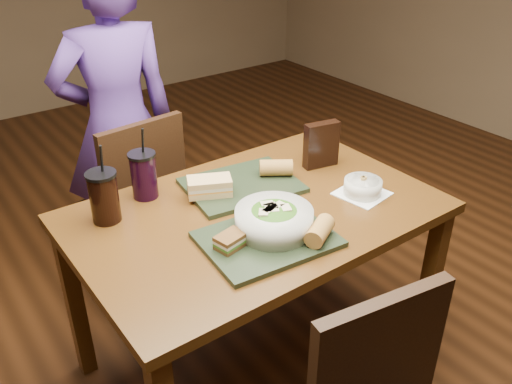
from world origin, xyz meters
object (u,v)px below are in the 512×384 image
Objects in this scene: baguette_near at (320,231)px; chip_bag at (321,145)px; soup_bowl at (363,187)px; sandwich_near at (231,241)px; baguette_far at (276,168)px; dining_table at (256,230)px; cup_berry at (144,175)px; chair_far at (139,199)px; cup_cola at (104,197)px; diner at (118,126)px; salad_bowl at (274,218)px; sandwich_far at (210,186)px; tray_near at (267,239)px; tray_far at (242,185)px.

chip_bag is at bearing 47.46° from baguette_near.
sandwich_near is (-0.61, -0.01, 0.01)m from soup_bowl.
soup_bowl is at bearing -57.08° from baguette_far.
cup_berry reaches higher than dining_table.
baguette_far is at bearing -58.31° from chair_far.
cup_berry is (0.18, 0.07, -0.00)m from cup_cola.
baguette_far is at bearing 118.22° from diner.
sandwich_near is (-0.22, -0.16, 0.13)m from dining_table.
sandwich_near is at bearing -59.51° from cup_cola.
baguette_far is 0.51m from cup_berry.
cup_cola is at bearing 120.49° from sandwich_near.
baguette_near is 0.47m from baguette_far.
diner is 0.77m from cup_cola.
chair_far is 0.93m from salad_bowl.
dining_table is 0.24m from sandwich_far.
chair_far is at bearing 145.78° from chip_bag.
cup_berry reaches higher than baguette_far.
cup_cola reaches higher than salad_bowl.
baguette_near reaches higher than dining_table.
diner is 14.55× the size of sandwich_near.
salad_bowl is at bearing -83.39° from chair_far.
chair_far reaches higher than sandwich_near.
baguette_near is at bearing -83.13° from dining_table.
diner is at bearing 114.82° from soup_bowl.
chair_far is at bearing 100.47° from baguette_near.
tray_near reaches higher than dining_table.
tray_near is 0.48m from soup_bowl.
sandwich_far is at bearing 105.46° from baguette_near.
salad_bowl is at bearing -45.07° from cup_cola.
sandwich_near is 0.35m from sandwich_far.
baguette_near is at bearing 103.61° from diner.
tray_far is 2.21× the size of chip_bag.
chair_far is 0.93m from tray_near.
cup_cola is 0.89m from chip_bag.
tray_far is 2.12× the size of soup_bowl.
cup_cola is at bearing 132.36° from baguette_near.
chair_far is at bearing 93.65° from tray_near.
tray_near is at bearing -137.48° from chip_bag.
cup_berry is at bearing 115.34° from salad_bowl.
baguette_far is at bearing 34.72° from dining_table.
soup_bowl is 0.38m from baguette_near.
tray_far is at bearing 137.09° from soup_bowl.
sandwich_near is (-0.27, -0.33, 0.03)m from tray_far.
tray_far is 3.89× the size of sandwich_near.
tray_far is 0.15m from sandwich_far.
dining_table is at bearing 158.70° from soup_bowl.
tray_near is 1.00× the size of tray_far.
sandwich_near is (-0.17, 0.00, -0.02)m from salad_bowl.
chair_far reaches higher than baguette_near.
diner is at bearing 81.35° from chair_far.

